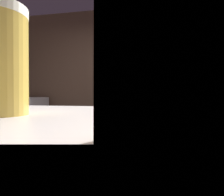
{
  "coord_description": "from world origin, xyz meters",
  "views": [
    {
      "loc": [
        0.18,
        -1.23,
        1.11
      ],
      "look_at": [
        0.09,
        -0.75,
        1.1
      ],
      "focal_mm": 30.17,
      "sensor_mm": 36.0,
      "label": 1
    }
  ],
  "objects_px": {
    "mixing_bowl": "(99,113)",
    "bottle_soy": "(171,93)",
    "knife_block": "(222,109)",
    "bottle_vinegar": "(163,93)",
    "bartender": "(160,114)",
    "bottle_olive_oil": "(135,92)",
    "chefs_knife": "(188,119)",
    "mini_fridge": "(23,128)",
    "pint_glass_far": "(166,23)",
    "bottle_hot_sauce": "(154,93)"
  },
  "relations": [
    {
      "from": "chefs_knife",
      "to": "bottle_olive_oil",
      "type": "bearing_deg",
      "value": 135.56
    },
    {
      "from": "chefs_knife",
      "to": "bottle_vinegar",
      "type": "bearing_deg",
      "value": 116.62
    },
    {
      "from": "bottle_hot_sauce",
      "to": "mini_fridge",
      "type": "bearing_deg",
      "value": -177.37
    },
    {
      "from": "knife_block",
      "to": "bottle_hot_sauce",
      "type": "bearing_deg",
      "value": 115.02
    },
    {
      "from": "knife_block",
      "to": "bottle_soy",
      "type": "relative_size",
      "value": 1.46
    },
    {
      "from": "mini_fridge",
      "to": "chefs_knife",
      "type": "bearing_deg",
      "value": -23.42
    },
    {
      "from": "mini_fridge",
      "to": "mixing_bowl",
      "type": "relative_size",
      "value": 5.18
    },
    {
      "from": "mixing_bowl",
      "to": "bottle_hot_sauce",
      "type": "height_order",
      "value": "bottle_hot_sauce"
    },
    {
      "from": "mixing_bowl",
      "to": "pint_glass_far",
      "type": "xyz_separation_m",
      "value": [
        0.55,
        -1.91,
        0.23
      ]
    },
    {
      "from": "knife_block",
      "to": "chefs_knife",
      "type": "distance_m",
      "value": 0.31
    },
    {
      "from": "mini_fridge",
      "to": "bottle_vinegar",
      "type": "bearing_deg",
      "value": 2.01
    },
    {
      "from": "mini_fridge",
      "to": "bottle_olive_oil",
      "type": "distance_m",
      "value": 2.07
    },
    {
      "from": "bottle_olive_oil",
      "to": "bartender",
      "type": "bearing_deg",
      "value": -79.35
    },
    {
      "from": "chefs_knife",
      "to": "bottle_vinegar",
      "type": "distance_m",
      "value": 1.23
    },
    {
      "from": "mixing_bowl",
      "to": "bottle_soy",
      "type": "relative_size",
      "value": 1.06
    },
    {
      "from": "mixing_bowl",
      "to": "bottle_olive_oil",
      "type": "xyz_separation_m",
      "value": [
        0.31,
        1.11,
        0.26
      ]
    },
    {
      "from": "knife_block",
      "to": "bottle_olive_oil",
      "type": "xyz_separation_m",
      "value": [
        -0.88,
        1.23,
        0.18
      ]
    },
    {
      "from": "bottle_olive_oil",
      "to": "chefs_knife",
      "type": "bearing_deg",
      "value": -64.56
    },
    {
      "from": "mixing_bowl",
      "to": "bottle_soy",
      "type": "bearing_deg",
      "value": 50.26
    },
    {
      "from": "knife_block",
      "to": "bottle_soy",
      "type": "distance_m",
      "value": 1.24
    },
    {
      "from": "chefs_knife",
      "to": "pint_glass_far",
      "type": "distance_m",
      "value": 1.83
    },
    {
      "from": "chefs_knife",
      "to": "bottle_olive_oil",
      "type": "xyz_separation_m",
      "value": [
        -0.59,
        1.24,
        0.28
      ]
    },
    {
      "from": "mixing_bowl",
      "to": "bottle_soy",
      "type": "height_order",
      "value": "bottle_soy"
    },
    {
      "from": "mini_fridge",
      "to": "bottle_vinegar",
      "type": "xyz_separation_m",
      "value": [
        2.42,
        0.09,
        0.61
      ]
    },
    {
      "from": "bartender",
      "to": "mixing_bowl",
      "type": "height_order",
      "value": "bartender"
    },
    {
      "from": "mixing_bowl",
      "to": "bottle_vinegar",
      "type": "bearing_deg",
      "value": 54.07
    },
    {
      "from": "bartender",
      "to": "knife_block",
      "type": "relative_size",
      "value": 5.81
    },
    {
      "from": "bartender",
      "to": "mixing_bowl",
      "type": "bearing_deg",
      "value": 51.99
    },
    {
      "from": "mini_fridge",
      "to": "pint_glass_far",
      "type": "bearing_deg",
      "value": -52.68
    },
    {
      "from": "bartender",
      "to": "chefs_knife",
      "type": "height_order",
      "value": "bartender"
    },
    {
      "from": "mixing_bowl",
      "to": "chefs_knife",
      "type": "bearing_deg",
      "value": -8.27
    },
    {
      "from": "chefs_knife",
      "to": "bottle_hot_sauce",
      "type": "xyz_separation_m",
      "value": [
        -0.27,
        1.21,
        0.26
      ]
    },
    {
      "from": "bottle_olive_oil",
      "to": "bottle_hot_sauce",
      "type": "relative_size",
      "value": 1.32
    },
    {
      "from": "bartender",
      "to": "chefs_knife",
      "type": "bearing_deg",
      "value": -31.77
    },
    {
      "from": "mini_fridge",
      "to": "bottle_soy",
      "type": "bearing_deg",
      "value": 1.97
    },
    {
      "from": "mixing_bowl",
      "to": "knife_block",
      "type": "bearing_deg",
      "value": -5.98
    },
    {
      "from": "mixing_bowl",
      "to": "bottle_olive_oil",
      "type": "bearing_deg",
      "value": 74.15
    },
    {
      "from": "bottle_vinegar",
      "to": "bottle_soy",
      "type": "bearing_deg",
      "value": 1.0
    },
    {
      "from": "mixing_bowl",
      "to": "bottle_soy",
      "type": "xyz_separation_m",
      "value": [
        0.88,
        1.06,
        0.24
      ]
    },
    {
      "from": "chefs_knife",
      "to": "bottle_soy",
      "type": "distance_m",
      "value": 1.22
    },
    {
      "from": "mixing_bowl",
      "to": "bottle_soy",
      "type": "distance_m",
      "value": 1.4
    },
    {
      "from": "knife_block",
      "to": "mixing_bowl",
      "type": "distance_m",
      "value": 1.2
    },
    {
      "from": "chefs_knife",
      "to": "bottle_soy",
      "type": "relative_size",
      "value": 1.21
    },
    {
      "from": "mixing_bowl",
      "to": "bottle_vinegar",
      "type": "relative_size",
      "value": 1.13
    },
    {
      "from": "knife_block",
      "to": "mini_fridge",
      "type": "bearing_deg",
      "value": 158.85
    },
    {
      "from": "pint_glass_far",
      "to": "bottle_hot_sauce",
      "type": "height_order",
      "value": "bottle_hot_sauce"
    },
    {
      "from": "mini_fridge",
      "to": "bottle_vinegar",
      "type": "distance_m",
      "value": 2.5
    },
    {
      "from": "bottle_soy",
      "to": "bottle_vinegar",
      "type": "distance_m",
      "value": 0.11
    },
    {
      "from": "knife_block",
      "to": "pint_glass_far",
      "type": "height_order",
      "value": "pint_glass_far"
    },
    {
      "from": "knife_block",
      "to": "bottle_vinegar",
      "type": "bearing_deg",
      "value": 109.74
    }
  ]
}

